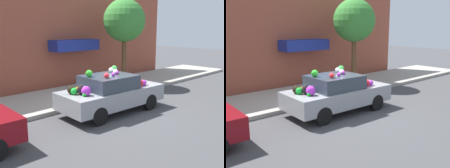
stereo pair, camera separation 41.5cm
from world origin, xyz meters
The scene contains 6 objects.
ground_plane centered at (0.00, 0.00, 0.00)m, with size 60.00×60.00×0.00m, color #424244.
sidewalk_curb centered at (0.00, 2.70, 0.07)m, with size 24.00×3.20×0.15m.
building_facade centered at (0.06, 4.93, 2.94)m, with size 18.00×1.20×5.93m.
street_tree centered at (3.49, 2.72, 3.38)m, with size 2.16×2.16×4.34m.
fire_hydrant centered at (0.08, 1.73, 0.49)m, with size 0.20×0.20×0.70m.
art_car centered at (-0.05, -0.04, 0.73)m, with size 4.03×1.84×1.63m.
Camera 1 is at (-6.43, -6.81, 3.09)m, focal length 42.00 mm.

